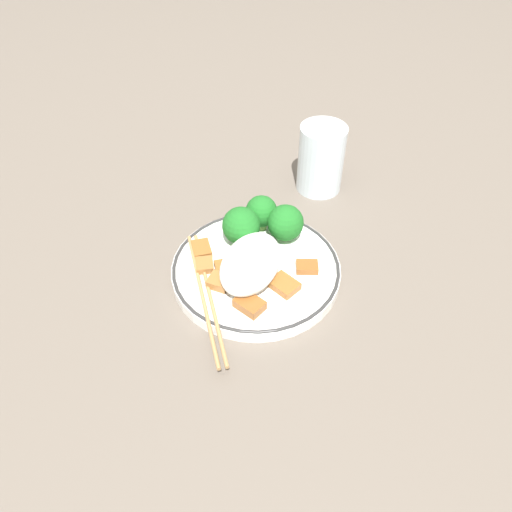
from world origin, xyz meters
The scene contains 15 objects.
ground_plane centered at (0.00, 0.00, 0.00)m, with size 3.00×3.00×0.00m, color #665B51.
plate centered at (0.00, 0.00, 0.01)m, with size 0.24×0.24×0.02m.
rice_mound centered at (-0.02, 0.00, 0.04)m, with size 0.12×0.08×0.05m.
broccoli_back_left centered at (0.07, -0.02, 0.05)m, with size 0.05×0.05×0.06m.
broccoli_back_center centered at (0.08, 0.02, 0.05)m, with size 0.05×0.05×0.06m.
broccoli_back_right centered at (0.04, 0.04, 0.05)m, with size 0.06×0.06×0.06m.
meat_near_front centered at (-0.02, -0.05, 0.02)m, with size 0.04×0.05×0.01m.
meat_near_left centered at (-0.05, 0.03, 0.02)m, with size 0.03×0.03×0.01m.
meat_near_right centered at (-0.07, -0.02, 0.02)m, with size 0.04×0.04×0.01m.
meat_near_back centered at (-0.03, 0.07, 0.02)m, with size 0.04×0.03×0.01m.
meat_on_rice_edge centered at (0.00, 0.08, 0.02)m, with size 0.04×0.04×0.01m.
meat_mid_left centered at (0.02, -0.07, 0.02)m, with size 0.03×0.04×0.01m.
meat_mid_right centered at (-0.02, 0.04, 0.02)m, with size 0.03×0.04×0.01m.
chopsticks centered at (-0.08, 0.04, 0.02)m, with size 0.20×0.15×0.01m.
drinking_glass centered at (0.24, -0.03, 0.06)m, with size 0.08×0.08×0.11m.
Camera 1 is at (-0.46, -0.18, 0.52)m, focal length 35.00 mm.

